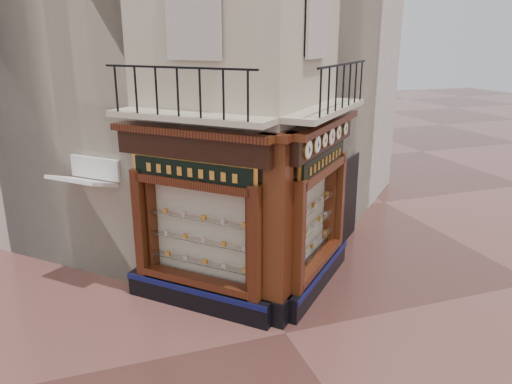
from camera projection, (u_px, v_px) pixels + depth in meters
name	position (u px, v px, depth m)	size (l,w,h in m)	color
ground	(285.00, 333.00, 10.00)	(80.00, 80.00, 0.00)	#462620
main_building	(204.00, 25.00, 13.76)	(8.00, 8.00, 12.00)	#B8A790
neighbour_left	(107.00, 43.00, 15.37)	(8.00, 8.00, 11.00)	beige
neighbour_right	(259.00, 43.00, 16.92)	(8.00, 8.00, 11.00)	beige
shopfront_left	(196.00, 223.00, 10.38)	(2.86, 2.86, 3.98)	black
shopfront_right	(318.00, 208.00, 11.26)	(2.86, 2.86, 3.98)	black
corner_pilaster	(278.00, 234.00, 9.87)	(0.85, 0.85, 3.98)	black
balcony	(261.00, 113.00, 10.08)	(5.94, 2.97, 1.03)	#B8A790
clock_a	(308.00, 149.00, 9.55)	(0.31, 0.31, 0.39)	#B4973C
clock_b	(317.00, 144.00, 10.00)	(0.30, 0.30, 0.37)	#B4973C
clock_c	(324.00, 140.00, 10.41)	(0.26, 0.26, 0.32)	#B4973C
clock_d	(331.00, 136.00, 10.82)	(0.32, 0.32, 0.40)	#B4973C
clock_e	(338.00, 132.00, 11.26)	(0.27, 0.27, 0.34)	#B4973C
clock_f	(345.00, 128.00, 11.73)	(0.26, 0.26, 0.31)	#B4973C
awning	(93.00, 286.00, 11.91)	(1.39, 0.84, 0.08)	silver
signboard_left	(192.00, 172.00, 9.98)	(2.12, 2.12, 0.57)	gold
signboard_right	(323.00, 160.00, 10.90)	(2.08, 2.08, 0.56)	gold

